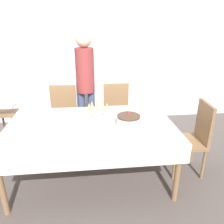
{
  "coord_description": "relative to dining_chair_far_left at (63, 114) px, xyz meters",
  "views": [
    {
      "loc": [
        -0.0,
        -2.31,
        1.81
      ],
      "look_at": [
        0.25,
        0.06,
        0.85
      ],
      "focal_mm": 35.0,
      "sensor_mm": 36.0,
      "label": 1
    }
  ],
  "objects": [
    {
      "name": "wall_back",
      "position": [
        0.42,
        0.97,
        0.83
      ],
      "size": [
        8.0,
        0.05,
        2.7
      ],
      "color": "silver",
      "rests_on": "ground_plane"
    },
    {
      "name": "birthday_cake",
      "position": [
        0.85,
        -1.0,
        0.29
      ],
      "size": [
        0.26,
        0.26,
        0.21
      ],
      "color": "white",
      "rests_on": "dining_table"
    },
    {
      "name": "dining_chair_far_right",
      "position": [
        0.85,
        0.0,
        0.0
      ],
      "size": [
        0.42,
        0.42,
        0.95
      ],
      "color": "olive",
      "rests_on": "ground_plane"
    },
    {
      "name": "dining_chair_far_left",
      "position": [
        0.0,
        0.0,
        0.0
      ],
      "size": [
        0.45,
        0.45,
        0.95
      ],
      "color": "olive",
      "rests_on": "ground_plane"
    },
    {
      "name": "fork_pile",
      "position": [
        0.13,
        -0.96,
        0.23
      ],
      "size": [
        0.17,
        0.06,
        0.02
      ],
      "color": "silver",
      "rests_on": "dining_table"
    },
    {
      "name": "high_chair",
      "position": [
        -0.86,
        0.01,
        -0.03
      ],
      "size": [
        0.33,
        0.35,
        0.71
      ],
      "color": "olive",
      "rests_on": "ground_plane"
    },
    {
      "name": "person_standing",
      "position": [
        0.37,
        0.11,
        0.53
      ],
      "size": [
        0.28,
        0.28,
        1.72
      ],
      "color": "#3F4C72",
      "rests_on": "ground_plane"
    },
    {
      "name": "cake_knife",
      "position": [
        0.88,
        -1.21,
        0.22
      ],
      "size": [
        0.29,
        0.1,
        0.0
      ],
      "color": "silver",
      "rests_on": "dining_table"
    },
    {
      "name": "napkin_pile",
      "position": [
        0.1,
        -0.82,
        0.22
      ],
      "size": [
        0.15,
        0.15,
        0.01
      ],
      "color": "#8CC6E0",
      "rests_on": "dining_table"
    },
    {
      "name": "plate_stack_main",
      "position": [
        0.5,
        -1.14,
        0.25
      ],
      "size": [
        0.25,
        0.25,
        0.06
      ],
      "color": "silver",
      "rests_on": "dining_table"
    },
    {
      "name": "ground_plane",
      "position": [
        0.42,
        -0.9,
        -0.52
      ],
      "size": [
        12.0,
        12.0,
        0.0
      ],
      "primitive_type": "plane",
      "color": "#564C47"
    },
    {
      "name": "dining_table",
      "position": [
        0.42,
        -0.9,
        0.12
      ],
      "size": [
        1.93,
        1.16,
        0.73
      ],
      "color": "silver",
      "rests_on": "ground_plane"
    },
    {
      "name": "dining_chair_right_end",
      "position": [
        1.71,
        -0.91,
        0.0
      ],
      "size": [
        0.45,
        0.45,
        0.95
      ],
      "color": "olive",
      "rests_on": "ground_plane"
    },
    {
      "name": "champagne_tray",
      "position": [
        0.5,
        -0.69,
        0.31
      ],
      "size": [
        0.35,
        0.35,
        0.18
      ],
      "color": "silver",
      "rests_on": "dining_table"
    }
  ]
}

